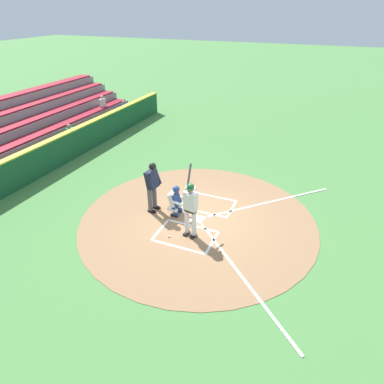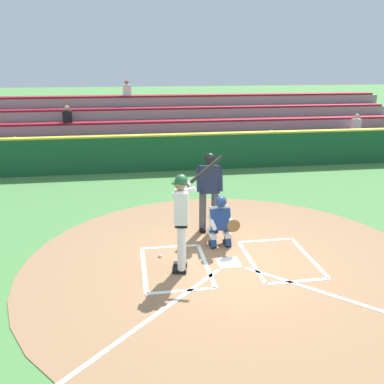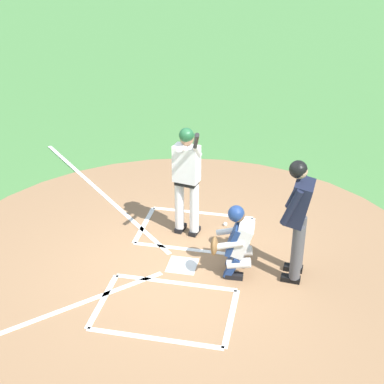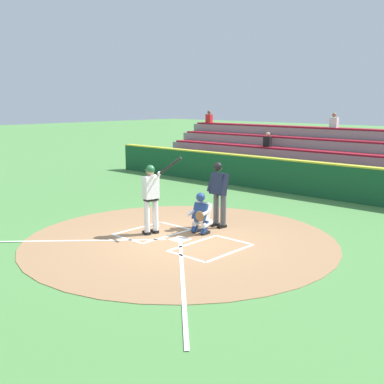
{
  "view_description": "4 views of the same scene",
  "coord_description": "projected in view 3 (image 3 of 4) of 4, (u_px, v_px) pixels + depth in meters",
  "views": [
    {
      "loc": [
        8.89,
        3.48,
        6.45
      ],
      "look_at": [
        -0.27,
        -0.32,
        0.86
      ],
      "focal_mm": 31.31,
      "sensor_mm": 36.0,
      "label": 1
    },
    {
      "loc": [
        1.85,
        7.17,
        3.78
      ],
      "look_at": [
        0.55,
        -1.11,
        1.15
      ],
      "focal_mm": 39.06,
      "sensor_mm": 36.0,
      "label": 2
    },
    {
      "loc": [
        -6.97,
        -1.59,
        4.99
      ],
      "look_at": [
        0.54,
        -0.04,
        1.0
      ],
      "focal_mm": 53.17,
      "sensor_mm": 36.0,
      "label": 3
    },
    {
      "loc": [
        -8.21,
        8.48,
        3.52
      ],
      "look_at": [
        -0.21,
        -0.23,
        1.25
      ],
      "focal_mm": 44.56,
      "sensor_mm": 36.0,
      "label": 4
    }
  ],
  "objects": [
    {
      "name": "ground_plane",
      "position": [
        182.0,
        266.0,
        8.65
      ],
      "size": [
        120.0,
        120.0,
        0.0
      ],
      "primitive_type": "plane",
      "color": "#4C8442"
    },
    {
      "name": "dirt_circle",
      "position": [
        182.0,
        266.0,
        8.64
      ],
      "size": [
        8.0,
        8.0,
        0.01
      ],
      "primitive_type": "cylinder",
      "color": "#99704C",
      "rests_on": "ground"
    },
    {
      "name": "home_plate_and_chalk",
      "position": [
        127.0,
        259.0,
        8.8
      ],
      "size": [
        7.93,
        4.91,
        0.01
      ],
      "color": "white",
      "rests_on": "dirt_circle"
    },
    {
      "name": "baseball",
      "position": [
        225.0,
        224.0,
        9.68
      ],
      "size": [
        0.07,
        0.07,
        0.07
      ],
      "primitive_type": "sphere",
      "color": "white",
      "rests_on": "ground"
    },
    {
      "name": "plate_umpire",
      "position": [
        298.0,
        213.0,
        7.92
      ],
      "size": [
        0.6,
        0.45,
        1.86
      ],
      "color": "#4C4C51",
      "rests_on": "ground"
    },
    {
      "name": "catcher",
      "position": [
        236.0,
        239.0,
        8.22
      ],
      "size": [
        0.6,
        0.6,
        1.13
      ],
      "color": "black",
      "rests_on": "ground"
    },
    {
      "name": "batter",
      "position": [
        187.0,
        174.0,
        8.97
      ],
      "size": [
        1.03,
        0.58,
        2.13
      ],
      "color": "white",
      "rests_on": "ground"
    }
  ]
}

